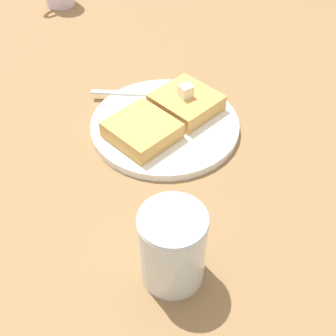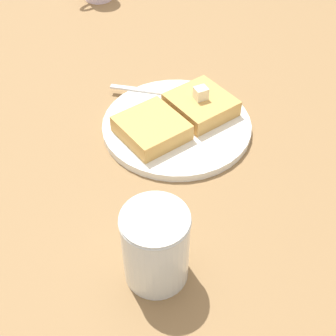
% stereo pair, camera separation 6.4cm
% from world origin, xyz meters
% --- Properties ---
extents(table_surface, '(1.09, 1.09, 0.03)m').
position_xyz_m(table_surface, '(0.00, 0.00, 0.01)').
color(table_surface, olive).
rests_on(table_surface, ground).
extents(plate, '(0.24, 0.24, 0.01)m').
position_xyz_m(plate, '(0.07, 0.09, 0.03)').
color(plate, white).
rests_on(plate, table_surface).
extents(toast_slice_left, '(0.10, 0.10, 0.03)m').
position_xyz_m(toast_slice_left, '(0.02, 0.10, 0.05)').
color(toast_slice_left, tan).
rests_on(toast_slice_left, plate).
extents(toast_slice_middle, '(0.10, 0.10, 0.03)m').
position_xyz_m(toast_slice_middle, '(0.12, 0.09, 0.05)').
color(toast_slice_middle, tan).
rests_on(toast_slice_middle, plate).
extents(butter_pat_primary, '(0.02, 0.02, 0.02)m').
position_xyz_m(butter_pat_primary, '(0.03, 0.10, 0.08)').
color(butter_pat_primary, '#F9EEC3').
rests_on(butter_pat_primary, toast_slice_left).
extents(fork, '(0.11, 0.14, 0.00)m').
position_xyz_m(fork, '(0.04, 0.02, 0.04)').
color(fork, silver).
rests_on(fork, plate).
extents(syrup_jar, '(0.08, 0.08, 0.11)m').
position_xyz_m(syrup_jar, '(0.27, 0.28, 0.07)').
color(syrup_jar, '#3A180C').
rests_on(syrup_jar, table_surface).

